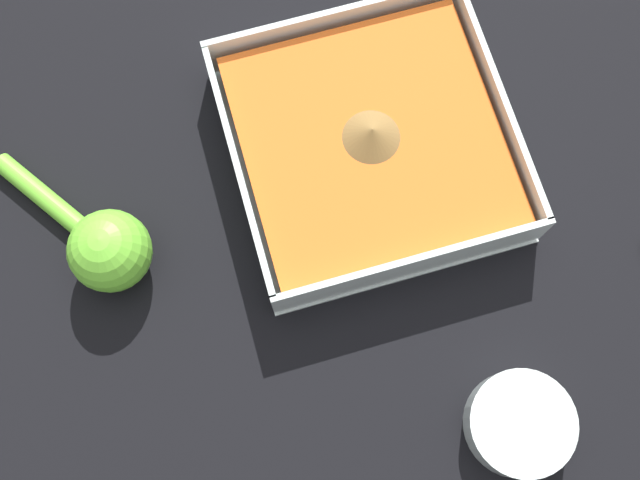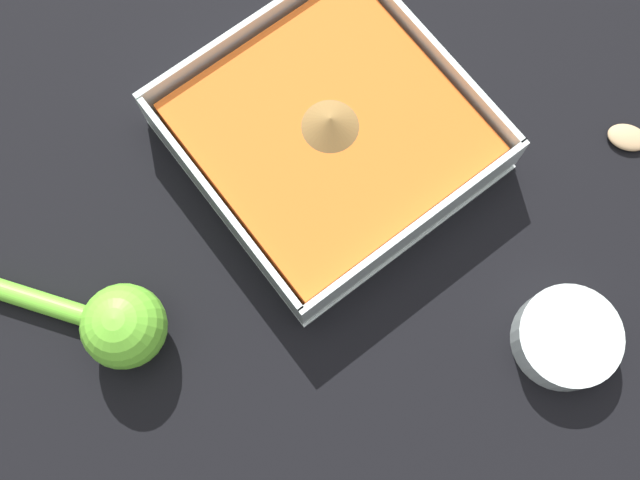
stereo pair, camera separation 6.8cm
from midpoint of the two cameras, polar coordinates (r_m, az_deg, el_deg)
ground_plane at (r=0.75m, az=8.22°, el=6.47°), size 4.00×4.00×0.00m
square_dish at (r=0.72m, az=6.45°, el=6.78°), size 0.26×0.26×0.06m
spice_bowl at (r=0.70m, az=17.68°, el=-13.71°), size 0.09×0.09×0.03m
lemon_squeezer at (r=0.69m, az=-13.55°, el=-0.92°), size 0.14×0.17×0.08m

